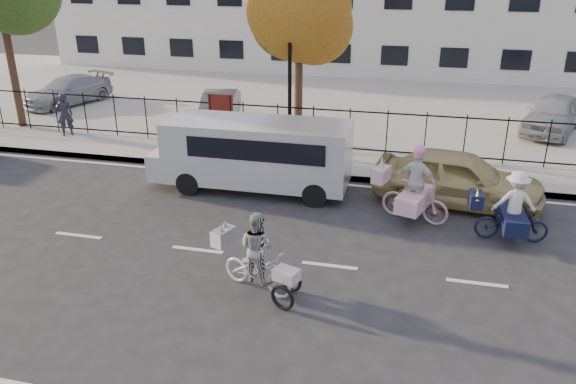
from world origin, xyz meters
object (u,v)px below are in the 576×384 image
(zebra_trike, at_px, (257,261))
(unicorn_bike, at_px, (414,193))
(gold_sedan, at_px, (458,178))
(lot_car_c, at_px, (219,107))
(lamppost, at_px, (290,61))
(bull_bike, at_px, (512,213))
(white_van, at_px, (254,152))
(lot_car_a, at_px, (68,91))
(pedestrian, at_px, (65,115))
(lot_car_d, at_px, (553,114))

(zebra_trike, distance_m, unicorn_bike, 4.88)
(gold_sedan, bearing_deg, lot_car_c, 64.22)
(lamppost, height_order, bull_bike, lamppost)
(lamppost, bearing_deg, gold_sedan, -28.06)
(zebra_trike, bearing_deg, white_van, 38.03)
(zebra_trike, distance_m, white_van, 5.31)
(lamppost, height_order, lot_car_a, lamppost)
(pedestrian, xyz_separation_m, lot_car_d, (17.06, 4.55, -0.08))
(pedestrian, relative_size, lot_car_a, 0.37)
(zebra_trike, distance_m, pedestrian, 12.48)
(zebra_trike, bearing_deg, lamppost, 29.77)
(lamppost, xyz_separation_m, white_van, (-0.30, -2.98, -2.03))
(zebra_trike, relative_size, white_van, 0.35)
(zebra_trike, distance_m, gold_sedan, 6.57)
(lamppost, distance_m, bull_bike, 8.21)
(lamppost, relative_size, gold_sedan, 1.00)
(gold_sedan, bearing_deg, lamppost, 69.61)
(white_van, relative_size, lot_car_c, 1.54)
(unicorn_bike, bearing_deg, lot_car_d, -9.73)
(lamppost, xyz_separation_m, lot_car_a, (-10.99, 4.27, -2.37))
(unicorn_bike, distance_m, lot_car_a, 17.26)
(lot_car_a, height_order, lot_car_c, lot_car_a)
(gold_sedan, height_order, lot_car_c, gold_sedan)
(bull_bike, bearing_deg, zebra_trike, 121.20)
(gold_sedan, distance_m, lot_car_c, 10.46)
(zebra_trike, height_order, bull_bike, bull_bike)
(pedestrian, xyz_separation_m, lot_car_a, (-2.72, 4.27, -0.17))
(unicorn_bike, distance_m, lot_car_c, 10.40)
(white_van, bearing_deg, zebra_trike, -73.12)
(zebra_trike, distance_m, lot_car_a, 17.37)
(unicorn_bike, distance_m, bull_bike, 2.28)
(zebra_trike, bearing_deg, bull_bike, -35.30)
(zebra_trike, bearing_deg, unicorn_bike, -14.90)
(gold_sedan, distance_m, lot_car_d, 8.15)
(lot_car_a, relative_size, lot_car_d, 1.02)
(lot_car_d, bearing_deg, lot_car_a, -157.88)
(gold_sedan, bearing_deg, lot_car_a, 74.15)
(white_van, distance_m, lot_car_c, 6.80)
(lot_car_c, bearing_deg, zebra_trike, -77.24)
(gold_sedan, bearing_deg, bull_bike, -141.32)
(lot_car_a, bearing_deg, white_van, -16.10)
(lot_car_a, height_order, lot_car_d, lot_car_d)
(lot_car_a, bearing_deg, lot_car_c, 8.31)
(unicorn_bike, relative_size, white_van, 0.36)
(bull_bike, xyz_separation_m, lot_car_a, (-17.31, 8.91, 0.07))
(white_van, xyz_separation_m, gold_sedan, (5.50, 0.21, -0.35))
(unicorn_bike, xyz_separation_m, bull_bike, (2.21, -0.56, -0.06))
(bull_bike, relative_size, lot_car_d, 0.46)
(zebra_trike, xyz_separation_m, lot_car_d, (7.51, 12.58, 0.20))
(lamppost, bearing_deg, bull_bike, -36.23)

